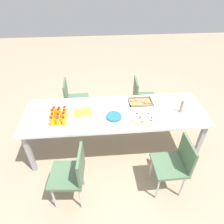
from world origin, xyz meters
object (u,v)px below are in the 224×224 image
Objects in this scene: juice_bottle_9 at (55,111)px; snack_tray at (141,102)px; chair_far_left at (73,98)px; juice_bottle_2 at (64,121)px; chair_near_left at (72,173)px; juice_bottle_6 at (53,114)px; juice_bottle_0 at (52,122)px; juice_bottle_10 at (60,111)px; juice_bottle_11 at (65,110)px; juice_bottle_1 at (58,121)px; cardboard_tube at (182,106)px; juice_bottle_3 at (53,118)px; juice_bottle_5 at (64,117)px; party_table at (115,115)px; paper_folder at (83,112)px; chair_near_right at (175,162)px; juice_bottle_8 at (65,114)px; chair_far_right at (142,96)px; plate_stack at (114,117)px; napkin_stack at (37,115)px; fruit_pizza at (142,117)px; juice_bottle_4 at (59,118)px; juice_bottle_7 at (59,114)px.

snack_tray is at bearing 8.19° from juice_bottle_9.
chair_far_left is 1.05m from juice_bottle_2.
juice_bottle_6 is at bearing 24.94° from chair_near_left.
juice_bottle_0 is 0.24m from juice_bottle_10.
juice_bottle_0 is at bearing -121.63° from juice_bottle_11.
cardboard_tube is (1.70, 0.14, 0.04)m from juice_bottle_1.
juice_bottle_11 reaches higher than chair_far_left.
juice_bottle_3 and juice_bottle_5 have the same top height.
juice_bottle_0 is (-0.26, 0.57, 0.32)m from chair_near_left.
chair_far_left is 0.84m from juice_bottle_10.
juice_bottle_9 is (-0.84, 0.02, 0.12)m from party_table.
chair_near_left is 0.91m from juice_bottle_9.
juice_bottle_1 is 0.51× the size of paper_folder.
juice_bottle_11 is 1.63m from cardboard_tube.
juice_bottle_8 reaches higher than chair_near_right.
cardboard_tube is at bearing -0.44° from juice_bottle_8.
juice_bottle_8 reaches higher than juice_bottle_10.
chair_far_right is 5.54× the size of juice_bottle_6.
juice_bottle_9 is at bearing 83.92° from juice_bottle_6.
napkin_stack is (-1.07, 0.13, -0.01)m from plate_stack.
party_table is 0.85m from juice_bottle_9.
napkin_stack is (-0.41, 0.22, -0.06)m from juice_bottle_2.
juice_bottle_4 is at bearing 179.62° from fruit_pizza.
chair_far_right is at bearing 37.49° from juice_bottle_2.
chair_near_right is 6.18× the size of juice_bottle_11.
plate_stack is 0.96m from cardboard_tube.
juice_bottle_6 is 0.70× the size of plate_stack.
juice_bottle_1 is at bearing 175.50° from juice_bottle_2.
chair_near_left is at bearing -73.82° from juice_bottle_4.
juice_bottle_2 reaches higher than juice_bottle_1.
juice_bottle_5 is 0.21m from juice_bottle_9.
napkin_stack is at bearing 164.81° from juice_bottle_6.
juice_bottle_2 is 0.18m from juice_bottle_7.
snack_tray is at bearing 9.29° from juice_bottle_11.
juice_bottle_11 is 0.25m from paper_folder.
juice_bottle_0 is at bearing -149.79° from juice_bottle_5.
chair_far_right is 1.66m from juice_bottle_1.
chair_near_left is 1.58m from chair_far_left.
party_table is 0.87m from juice_bottle_3.
juice_bottle_4 is 0.68× the size of cardboard_tube.
juice_bottle_2 is 0.23m from juice_bottle_11.
chair_near_right is at bearing -21.86° from juice_bottle_3.
juice_bottle_1 is (-1.32, -0.95, 0.31)m from chair_far_right.
juice_bottle_1 is 0.75m from plate_stack.
juice_bottle_6 is 1.78m from cardboard_tube.
chair_far_left reaches higher than napkin_stack.
juice_bottle_0 is 1.02× the size of juice_bottle_3.
juice_bottle_5 is at bearing -179.43° from plate_stack.
chair_near_left is at bearing -34.13° from chair_far_right.
juice_bottle_11 is (-0.01, 0.23, -0.00)m from juice_bottle_2.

